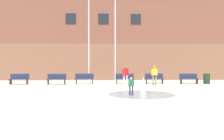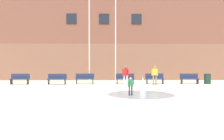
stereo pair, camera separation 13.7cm
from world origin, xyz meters
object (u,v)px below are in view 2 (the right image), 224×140
at_px(park_bench_center, 125,79).
at_px(flagpole_left, 90,34).
at_px(park_bench_near_trashcan, 155,78).
at_px(flagpole_right, 116,33).
at_px(park_bench_far_left, 20,79).
at_px(park_bench_under_left_flagpole, 85,79).
at_px(park_bench_left_of_flagpoles, 57,79).
at_px(adult_near_bench, 155,74).
at_px(trash_can, 207,79).
at_px(child_with_pink_shirt, 131,85).
at_px(adult_watching, 126,74).
at_px(park_bench_far_right, 189,79).

distance_m(park_bench_center, flagpole_left, 5.15).
height_order(park_bench_near_trashcan, flagpole_right, flagpole_right).
xyz_separation_m(park_bench_near_trashcan, flagpole_left, (-5.75, 0.79, 3.99)).
bearing_deg(park_bench_far_left, park_bench_under_left_flagpole, 1.41).
bearing_deg(park_bench_left_of_flagpoles, park_bench_under_left_flagpole, 6.87).
height_order(park_bench_left_of_flagpoles, flagpole_left, flagpole_left).
bearing_deg(flagpole_left, park_bench_near_trashcan, -7.81).
bearing_deg(park_bench_far_left, park_bench_near_trashcan, 0.64).
distance_m(park_bench_far_left, adult_near_bench, 11.42).
bearing_deg(trash_can, park_bench_center, 178.58).
bearing_deg(park_bench_center, flagpole_right, 133.75).
distance_m(park_bench_left_of_flagpoles, park_bench_center, 5.86).
height_order(park_bench_under_left_flagpole, flagpole_left, flagpole_left).
height_order(park_bench_far_left, child_with_pink_shirt, child_with_pink_shirt).
distance_m(park_bench_left_of_flagpoles, adult_watching, 6.00).
bearing_deg(child_with_pink_shirt, park_bench_center, 159.85).
distance_m(park_bench_left_of_flagpoles, flagpole_left, 4.94).
distance_m(park_bench_far_right, adult_near_bench, 3.61).
relative_size(park_bench_far_left, park_bench_far_right, 1.00).
xyz_separation_m(flagpole_right, trash_can, (7.95, -0.98, -4.09)).
relative_size(park_bench_under_left_flagpole, flagpole_right, 0.19).
xyz_separation_m(flagpole_left, trash_can, (10.33, -0.98, -4.02)).
bearing_deg(flagpole_left, park_bench_left_of_flagpoles, -158.51).
relative_size(flagpole_left, trash_can, 9.38).
relative_size(flagpole_left, flagpole_right, 0.98).
distance_m(park_bench_center, park_bench_far_right, 5.61).
relative_size(park_bench_near_trashcan, trash_can, 1.78).
height_order(park_bench_near_trashcan, child_with_pink_shirt, child_with_pink_shirt).
xyz_separation_m(park_bench_center, trash_can, (7.18, -0.18, -0.03)).
height_order(park_bench_far_left, adult_near_bench, adult_near_bench).
distance_m(park_bench_far_left, flagpole_right, 9.27).
bearing_deg(park_bench_far_left, park_bench_center, 0.71).
xyz_separation_m(park_bench_center, adult_near_bench, (2.27, -1.46, 0.45)).
bearing_deg(flagpole_right, child_with_pink_shirt, -86.71).
relative_size(park_bench_left_of_flagpoles, flagpole_left, 0.19).
bearing_deg(park_bench_far_right, adult_near_bench, -158.35).
distance_m(park_bench_center, trash_can, 7.18).
bearing_deg(park_bench_center, park_bench_far_left, -179.29).
relative_size(park_bench_far_left, adult_watching, 1.01).
height_order(park_bench_center, flagpole_left, flagpole_left).
relative_size(flagpole_right, trash_can, 9.53).
height_order(park_bench_near_trashcan, flagpole_left, flagpole_left).
bearing_deg(trash_can, park_bench_under_left_flagpole, 178.92).
relative_size(park_bench_near_trashcan, adult_watching, 1.01).
relative_size(park_bench_far_right, trash_can, 1.78).
relative_size(park_bench_under_left_flagpole, adult_near_bench, 1.01).
bearing_deg(adult_watching, park_bench_far_right, 151.44).
distance_m(park_bench_near_trashcan, trash_can, 4.59).
height_order(park_bench_far_right, child_with_pink_shirt, child_with_pink_shirt).
relative_size(park_bench_far_left, flagpole_left, 0.19).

